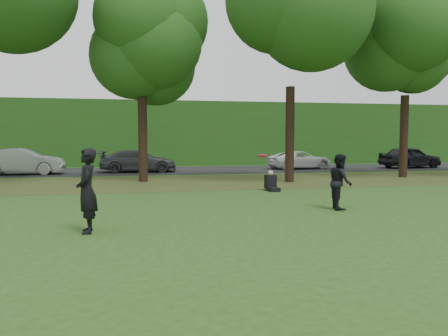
{
  "coord_description": "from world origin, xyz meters",
  "views": [
    {
      "loc": [
        -3.44,
        -7.84,
        2.17
      ],
      "look_at": [
        -0.91,
        4.34,
        1.3
      ],
      "focal_mm": 35.0,
      "sensor_mm": 36.0,
      "label": 1
    }
  ],
  "objects_px": {
    "player_left": "(87,191)",
    "frisbee": "(262,156)",
    "seated_person": "(271,183)",
    "player_right": "(340,182)"
  },
  "relations": [
    {
      "from": "player_left",
      "to": "frisbee",
      "type": "bearing_deg",
      "value": 99.05
    },
    {
      "from": "player_left",
      "to": "seated_person",
      "type": "relative_size",
      "value": 2.33
    },
    {
      "from": "player_left",
      "to": "seated_person",
      "type": "distance_m",
      "value": 9.39
    },
    {
      "from": "player_left",
      "to": "seated_person",
      "type": "bearing_deg",
      "value": 130.53
    },
    {
      "from": "player_right",
      "to": "frisbee",
      "type": "bearing_deg",
      "value": 119.33
    },
    {
      "from": "player_right",
      "to": "seated_person",
      "type": "height_order",
      "value": "player_right"
    },
    {
      "from": "player_right",
      "to": "frisbee",
      "type": "distance_m",
      "value": 2.9
    },
    {
      "from": "player_right",
      "to": "seated_person",
      "type": "distance_m",
      "value": 4.9
    },
    {
      "from": "seated_person",
      "to": "player_left",
      "type": "bearing_deg",
      "value": -140.6
    },
    {
      "from": "player_left",
      "to": "player_right",
      "type": "bearing_deg",
      "value": 99.48
    }
  ]
}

